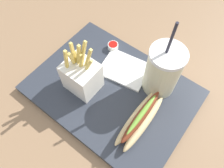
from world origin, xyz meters
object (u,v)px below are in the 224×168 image
(hot_dog_1, at_px, (140,119))
(ketchup_cup_1, at_px, (113,46))
(napkin_stack, at_px, (125,69))
(fries_basket, at_px, (82,76))
(soda_cup, at_px, (163,71))

(hot_dog_1, bearing_deg, ketchup_cup_1, -37.15)
(ketchup_cup_1, bearing_deg, napkin_stack, 150.09)
(ketchup_cup_1, height_order, napkin_stack, ketchup_cup_1)
(fries_basket, distance_m, napkin_stack, 0.14)
(soda_cup, bearing_deg, napkin_stack, 7.88)
(napkin_stack, bearing_deg, hot_dog_1, 138.98)
(fries_basket, bearing_deg, hot_dog_1, -178.69)
(fries_basket, height_order, napkin_stack, fries_basket)
(hot_dog_1, bearing_deg, napkin_stack, -41.02)
(fries_basket, relative_size, napkin_stack, 1.21)
(soda_cup, relative_size, ketchup_cup_1, 7.16)
(fries_basket, height_order, ketchup_cup_1, fries_basket)
(napkin_stack, bearing_deg, soda_cup, -172.12)
(hot_dog_1, xyz_separation_m, ketchup_cup_1, (0.21, -0.16, -0.01))
(fries_basket, distance_m, ketchup_cup_1, 0.17)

